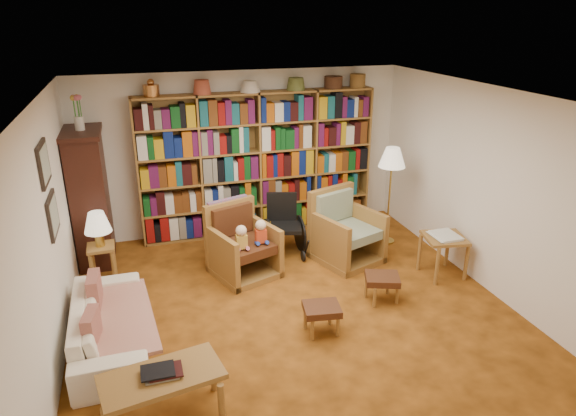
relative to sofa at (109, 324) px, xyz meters
name	(u,v)px	position (x,y,z in m)	size (l,w,h in m)	color
floor	(291,305)	(2.05, 0.19, -0.26)	(5.00, 5.00, 0.00)	#A65B19
ceiling	(292,95)	(2.05, 0.19, 2.24)	(5.00, 5.00, 0.00)	white
wall_back	(243,153)	(2.05, 2.69, 0.99)	(5.00, 5.00, 0.00)	white
wall_front	(401,336)	(2.05, -2.31, 0.99)	(5.00, 5.00, 0.00)	white
wall_left	(49,236)	(-0.45, 0.19, 0.99)	(5.00, 5.00, 0.00)	white
wall_right	(482,187)	(4.55, 0.19, 0.99)	(5.00, 5.00, 0.00)	white
bookshelf	(259,160)	(2.25, 2.52, 0.91)	(3.60, 0.30, 2.42)	olive
curio_cabinet	(90,196)	(-0.20, 2.19, 0.69)	(0.50, 0.95, 2.40)	black
framed_pictures	(48,190)	(-0.43, 0.49, 1.36)	(0.03, 0.52, 0.97)	black
sofa	(109,324)	(0.00, 0.00, 0.00)	(0.70, 1.80, 0.52)	white
sofa_throw	(114,320)	(0.05, 0.00, 0.04)	(0.79, 1.48, 0.04)	beige
cushion_left	(95,293)	(-0.13, 0.35, 0.19)	(0.12, 0.38, 0.38)	maroon
cushion_right	(92,329)	(-0.13, -0.35, 0.19)	(0.11, 0.35, 0.35)	maroon
side_table_lamp	(102,257)	(-0.10, 1.45, 0.10)	(0.34, 0.34, 0.52)	olive
table_lamp	(97,223)	(-0.10, 1.45, 0.57)	(0.34, 0.34, 0.46)	gold
armchair_leather	(242,244)	(1.69, 1.22, 0.13)	(1.02, 1.02, 0.97)	olive
armchair_sage	(344,233)	(3.16, 1.22, 0.12)	(1.07, 1.07, 0.99)	olive
wheelchair	(284,227)	(2.39, 1.61, 0.14)	(0.53, 0.71, 0.89)	black
floor_lamp	(392,161)	(3.99, 1.50, 1.01)	(0.39, 0.39, 1.48)	gold
side_table_papers	(444,243)	(4.20, 0.34, 0.21)	(0.60, 0.60, 0.59)	olive
footstool_a	(322,311)	(2.21, -0.43, 0.01)	(0.44, 0.39, 0.33)	#4D2314
footstool_b	(382,280)	(3.13, -0.02, 0.01)	(0.49, 0.46, 0.34)	#4D2314
coffee_table	(162,380)	(0.46, -1.20, 0.12)	(1.09, 0.69, 0.49)	olive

